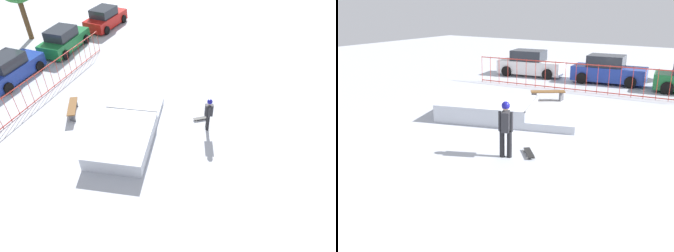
{
  "view_description": "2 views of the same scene",
  "coord_description": "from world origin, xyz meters",
  "views": [
    {
      "loc": [
        -9.03,
        -6.3,
        9.23
      ],
      "look_at": [
        -0.31,
        -2.01,
        0.9
      ],
      "focal_mm": 30.44,
      "sensor_mm": 36.0,
      "label": 1
    },
    {
      "loc": [
        6.8,
        -11.83,
        4.37
      ],
      "look_at": [
        1.38,
        -3.39,
        1.0
      ],
      "focal_mm": 38.91,
      "sensor_mm": 36.0,
      "label": 2
    }
  ],
  "objects": [
    {
      "name": "skateboard",
      "position": [
        1.86,
        -2.84,
        0.08
      ],
      "size": [
        0.68,
        0.74,
        0.09
      ],
      "rotation": [
        0.0,
        0.0,
        2.29
      ],
      "color": "black",
      "rests_on": "ground"
    },
    {
      "name": "parked_car_blue",
      "position": [
        0.47,
        8.94,
        0.72
      ],
      "size": [
        4.26,
        2.28,
        1.6
      ],
      "rotation": [
        0.0,
        0.0,
        0.11
      ],
      "color": "#1E3899",
      "rests_on": "ground"
    },
    {
      "name": "perimeter_fence",
      "position": [
        -0.0,
        5.95,
        0.77
      ],
      "size": [
        11.89,
        1.21,
        1.5
      ],
      "rotation": [
        0.0,
        0.0,
        0.1
      ],
      "color": "#B22D23",
      "rests_on": "ground"
    },
    {
      "name": "parked_car_red",
      "position": [
        9.89,
        8.74,
        0.72
      ],
      "size": [
        4.18,
        2.09,
        1.6
      ],
      "rotation": [
        0.0,
        0.0,
        0.05
      ],
      "color": "red",
      "rests_on": "ground"
    },
    {
      "name": "parked_car_green",
      "position": [
        5.06,
        8.86,
        0.72
      ],
      "size": [
        4.31,
        2.4,
        1.6
      ],
      "rotation": [
        0.0,
        0.0,
        0.15
      ],
      "color": "#196B33",
      "rests_on": "ground"
    },
    {
      "name": "park_bench",
      "position": [
        -0.61,
        3.35,
        0.36
      ],
      "size": [
        1.54,
        1.24,
        0.48
      ],
      "rotation": [
        0.0,
        0.0,
        3.75
      ],
      "color": "brown",
      "rests_on": "ground"
    },
    {
      "name": "skate_ramp",
      "position": [
        -1.02,
        -0.13,
        0.32
      ],
      "size": [
        5.93,
        4.09,
        0.74
      ],
      "rotation": [
        0.0,
        0.0,
        0.3
      ],
      "color": "silver",
      "rests_on": "ground"
    },
    {
      "name": "skater",
      "position": [
        1.34,
        -3.35,
        1.01
      ],
      "size": [
        0.41,
        0.44,
        1.73
      ],
      "rotation": [
        0.0,
        0.0,
        1.99
      ],
      "color": "black",
      "rests_on": "ground"
    },
    {
      "name": "ground_plane",
      "position": [
        0.0,
        0.0,
        0.0
      ],
      "size": [
        60.0,
        60.0,
        0.0
      ],
      "primitive_type": "plane",
      "color": "#B2B7C1"
    }
  ]
}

